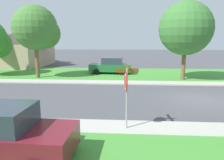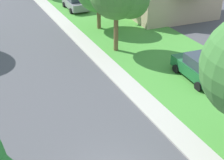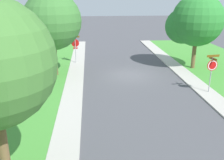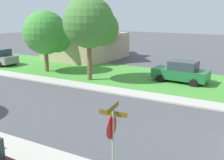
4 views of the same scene
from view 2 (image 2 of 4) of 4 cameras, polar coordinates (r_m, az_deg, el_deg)
name	(u,v)px [view 2 (image 2 of 4)]	position (r m, az deg, el deg)	size (l,w,h in m)	color
sidewalk_east	(101,59)	(24.97, -1.92, 3.71)	(1.40, 56.00, 0.10)	#B7B2A8
lawn_east	(154,49)	(27.00, 7.31, 5.46)	(8.00, 56.00, 0.08)	#479338
car_green_driveway_right	(200,68)	(22.48, 15.04, 2.03)	(2.23, 4.40, 1.76)	#1E6033
car_grey_near_corner	(75,2)	(37.01, -6.41, 13.33)	(2.13, 4.35, 1.76)	gray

